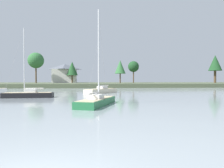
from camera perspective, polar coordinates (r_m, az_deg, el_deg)
far_shore_bank at (r=85.49m, az=-7.07°, el=-0.12°), size 206.31×49.25×1.26m
sailboat_cream at (r=37.05m, az=-3.12°, el=-2.27°), size 6.34×6.89×10.37m
sailboat_black at (r=30.00m, az=-22.58°, el=-3.17°), size 6.62×2.05×9.99m
sailboat_green at (r=19.26m, az=-4.32°, el=-5.42°), size 4.15×6.96×9.69m
shore_tree_left_mid at (r=88.24m, az=6.11°, el=4.90°), size 4.75×4.75×9.46m
shore_tree_center_left at (r=84.75m, az=-20.77°, el=6.24°), size 6.16×6.16×11.99m
shore_tree_inland_c at (r=87.06m, az=-11.23°, el=4.33°), size 4.73×4.73×9.05m
shore_tree_inland_b at (r=73.15m, az=2.33°, el=4.84°), size 3.95×3.95×8.39m
shore_tree_left at (r=94.53m, az=27.20°, el=5.27°), size 5.32×5.32×11.66m
cottage_eastern at (r=91.62m, az=-13.23°, el=3.02°), size 10.76×9.39×8.30m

